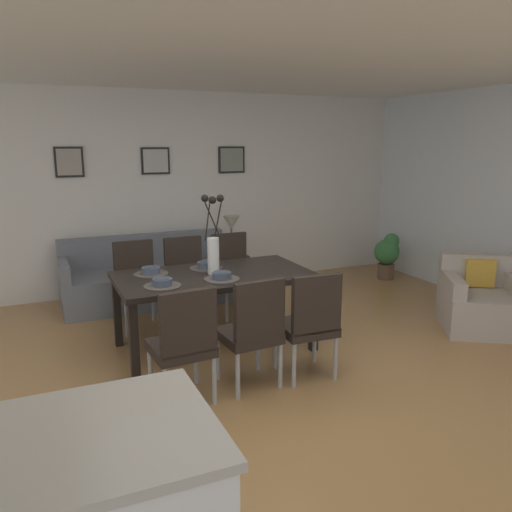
% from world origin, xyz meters
% --- Properties ---
extents(ground_plane, '(9.00, 9.00, 0.00)m').
position_xyz_m(ground_plane, '(0.00, 0.00, 0.00)').
color(ground_plane, '#A87A47').
extents(back_wall_panel, '(9.00, 0.10, 2.60)m').
position_xyz_m(back_wall_panel, '(0.00, 3.25, 1.30)').
color(back_wall_panel, silver).
rests_on(back_wall_panel, ground).
extents(ceiling_panel, '(9.00, 7.20, 0.08)m').
position_xyz_m(ceiling_panel, '(0.00, 0.40, 2.64)').
color(ceiling_panel, white).
extents(dining_table, '(1.80, 0.99, 0.74)m').
position_xyz_m(dining_table, '(0.01, 0.96, 0.67)').
color(dining_table, black).
rests_on(dining_table, ground).
extents(dining_chair_near_left, '(0.47, 0.47, 0.92)m').
position_xyz_m(dining_chair_near_left, '(-0.55, 0.03, 0.51)').
color(dining_chair_near_left, black).
rests_on(dining_chair_near_left, ground).
extents(dining_chair_near_right, '(0.46, 0.46, 0.92)m').
position_xyz_m(dining_chair_near_right, '(-0.54, 1.86, 0.51)').
color(dining_chair_near_right, black).
rests_on(dining_chair_near_right, ground).
extents(dining_chair_far_left, '(0.47, 0.47, 0.92)m').
position_xyz_m(dining_chair_far_left, '(0.02, 0.06, 0.51)').
color(dining_chair_far_left, black).
rests_on(dining_chair_far_left, ground).
extents(dining_chair_far_right, '(0.44, 0.44, 0.92)m').
position_xyz_m(dining_chair_far_right, '(-0.00, 1.85, 0.51)').
color(dining_chair_far_right, black).
rests_on(dining_chair_far_right, ground).
extents(dining_chair_mid_left, '(0.46, 0.46, 0.92)m').
position_xyz_m(dining_chair_mid_left, '(0.52, 0.03, 0.51)').
color(dining_chair_mid_left, black).
rests_on(dining_chair_mid_left, ground).
extents(dining_chair_mid_right, '(0.45, 0.45, 0.92)m').
position_xyz_m(dining_chair_mid_right, '(0.56, 1.87, 0.51)').
color(dining_chair_mid_right, black).
rests_on(dining_chair_mid_right, ground).
extents(centerpiece_vase, '(0.21, 0.23, 0.73)m').
position_xyz_m(centerpiece_vase, '(0.01, 0.96, 1.02)').
color(centerpiece_vase, white).
rests_on(centerpiece_vase, dining_table).
extents(placemat_near_left, '(0.32, 0.32, 0.01)m').
position_xyz_m(placemat_near_left, '(-0.53, 0.74, 0.74)').
color(placemat_near_left, '#4C4742').
rests_on(placemat_near_left, dining_table).
extents(bowl_near_left, '(0.17, 0.17, 0.07)m').
position_xyz_m(bowl_near_left, '(-0.53, 0.74, 0.78)').
color(bowl_near_left, '#475166').
rests_on(bowl_near_left, dining_table).
extents(placemat_near_right, '(0.32, 0.32, 0.01)m').
position_xyz_m(placemat_near_right, '(-0.53, 1.18, 0.74)').
color(placemat_near_right, '#4C4742').
rests_on(placemat_near_right, dining_table).
extents(bowl_near_right, '(0.17, 0.17, 0.07)m').
position_xyz_m(bowl_near_right, '(-0.53, 1.18, 0.78)').
color(bowl_near_right, '#475166').
rests_on(bowl_near_right, dining_table).
extents(placemat_far_left, '(0.32, 0.32, 0.01)m').
position_xyz_m(placemat_far_left, '(0.01, 0.74, 0.74)').
color(placemat_far_left, '#4C4742').
rests_on(placemat_far_left, dining_table).
extents(bowl_far_left, '(0.17, 0.17, 0.07)m').
position_xyz_m(bowl_far_left, '(0.01, 0.74, 0.78)').
color(bowl_far_left, '#475166').
rests_on(bowl_far_left, dining_table).
extents(placemat_far_right, '(0.32, 0.32, 0.01)m').
position_xyz_m(placemat_far_right, '(0.01, 1.18, 0.74)').
color(placemat_far_right, '#4C4742').
rests_on(placemat_far_right, dining_table).
extents(bowl_far_right, '(0.17, 0.17, 0.07)m').
position_xyz_m(bowl_far_right, '(0.01, 1.18, 0.78)').
color(bowl_far_right, '#475166').
rests_on(bowl_far_right, dining_table).
extents(sofa, '(2.09, 0.84, 0.80)m').
position_xyz_m(sofa, '(-0.23, 2.70, 0.28)').
color(sofa, slate).
rests_on(sofa, ground).
extents(side_table, '(0.36, 0.36, 0.52)m').
position_xyz_m(side_table, '(0.83, 2.60, 0.26)').
color(side_table, '#33261E').
rests_on(side_table, ground).
extents(table_lamp, '(0.22, 0.22, 0.51)m').
position_xyz_m(table_lamp, '(0.83, 2.60, 0.89)').
color(table_lamp, '#4C4C51').
rests_on(table_lamp, side_table).
extents(armchair, '(1.10, 1.10, 0.75)m').
position_xyz_m(armchair, '(2.80, 0.33, 0.29)').
color(armchair, '#ADA399').
rests_on(armchair, ground).
extents(framed_picture_left, '(0.33, 0.03, 0.36)m').
position_xyz_m(framed_picture_left, '(-1.04, 3.18, 1.71)').
color(framed_picture_left, black).
extents(framed_picture_center, '(0.37, 0.03, 0.34)m').
position_xyz_m(framed_picture_center, '(0.01, 3.18, 1.71)').
color(framed_picture_center, black).
extents(framed_picture_right, '(0.38, 0.03, 0.36)m').
position_xyz_m(framed_picture_right, '(1.06, 3.18, 1.71)').
color(framed_picture_right, black).
extents(potted_plant, '(0.36, 0.36, 0.67)m').
position_xyz_m(potted_plant, '(3.16, 2.38, 0.37)').
color(potted_plant, brown).
rests_on(potted_plant, ground).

